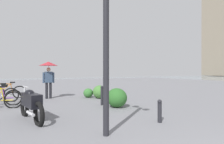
% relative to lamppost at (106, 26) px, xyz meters
% --- Properties ---
extents(building_highrise, '(10.54, 10.27, 30.71)m').
position_rel_lamppost_xyz_m(building_highrise, '(35.48, -63.80, 11.78)').
color(building_highrise, gray).
rests_on(building_highrise, ground).
extents(lamppost, '(0.98, 0.28, 3.79)m').
position_rel_lamppost_xyz_m(lamppost, '(0.00, 0.00, 0.00)').
color(lamppost, '#232328').
rests_on(lamppost, ground).
extents(motorcycle, '(2.15, 0.58, 1.06)m').
position_rel_lamppost_xyz_m(motorcycle, '(2.28, 1.46, -2.04)').
color(motorcycle, black).
rests_on(motorcycle, ground).
extents(bicycle_purple, '(0.38, 1.75, 0.95)m').
position_rel_lamppost_xyz_m(bicycle_purple, '(5.43, 2.51, -2.19)').
color(bicycle_purple, black).
rests_on(bicycle_purple, ground).
extents(bicycle_orange, '(0.43, 1.74, 0.95)m').
position_rel_lamppost_xyz_m(bicycle_orange, '(7.53, 2.25, -2.19)').
color(bicycle_orange, black).
rests_on(bicycle_orange, ground).
extents(pedestrian, '(1.00, 1.00, 2.03)m').
position_rel_lamppost_xyz_m(pedestrian, '(6.68, 0.31, -0.94)').
color(pedestrian, black).
rests_on(pedestrian, ground).
extents(bollard_near, '(0.13, 0.13, 0.67)m').
position_rel_lamppost_xyz_m(bollard_near, '(0.26, -1.86, -2.19)').
color(bollard_near, '#232328').
rests_on(bollard_near, ground).
extents(bollard_mid, '(0.13, 0.13, 0.86)m').
position_rel_lamppost_xyz_m(bollard_mid, '(3.53, -1.49, -2.10)').
color(bollard_mid, '#232328').
rests_on(bollard_mid, ground).
extents(shrub_low, '(0.84, 0.76, 0.72)m').
position_rel_lamppost_xyz_m(shrub_low, '(5.47, -2.23, -2.19)').
color(shrub_low, '#477F38').
rests_on(shrub_low, ground).
extents(shrub_round, '(0.61, 0.55, 0.52)m').
position_rel_lamppost_xyz_m(shrub_round, '(6.05, -1.76, -2.29)').
color(shrub_round, '#387533').
rests_on(shrub_round, ground).
extents(shrub_wide, '(0.93, 0.84, 0.79)m').
position_rel_lamppost_xyz_m(shrub_wide, '(2.82, -1.84, -2.15)').
color(shrub_wide, '#2D6628').
rests_on(shrub_wide, ground).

